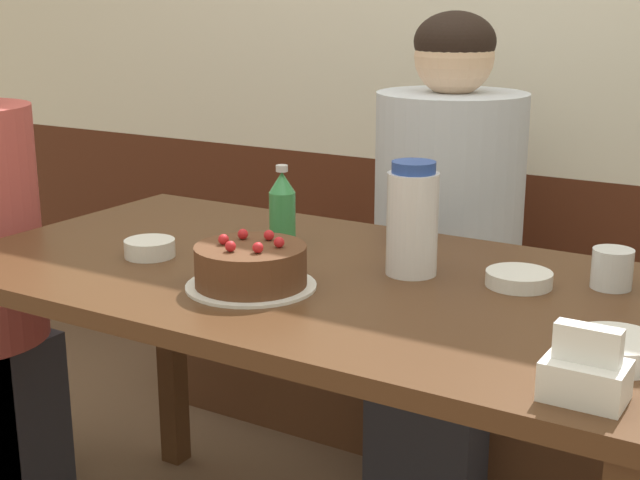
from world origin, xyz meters
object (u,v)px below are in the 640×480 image
object	(u,v)px
bowl_soup_white	(150,248)
bench_seat	(465,384)
glass_tumbler_short	(612,269)
person_dark_striped	(445,259)
bowl_rice_small	(519,279)
glass_water_tall	(406,220)
water_pitcher	(412,220)
napkin_holder	(586,373)
birthday_cake	(251,267)
bowl_side_dish	(616,350)
soju_bottle	(282,208)

from	to	relation	value
bowl_soup_white	bench_seat	bearing A→B (deg)	69.04
glass_tumbler_short	person_dark_striped	bearing A→B (deg)	138.96
bench_seat	bowl_rice_small	xyz separation A→B (m)	(0.37, -0.71, 0.58)
bowl_rice_small	glass_water_tall	xyz separation A→B (m)	(-0.32, 0.17, 0.04)
bench_seat	glass_tumbler_short	distance (m)	1.02
glass_tumbler_short	bowl_rice_small	bearing A→B (deg)	-152.59
water_pitcher	glass_water_tall	size ratio (longest dim) A/B	2.24
bowl_soup_white	bowl_rice_small	distance (m)	0.75
napkin_holder	birthday_cake	bearing A→B (deg)	166.44
napkin_holder	bowl_rice_small	bearing A→B (deg)	119.11
glass_water_tall	glass_tumbler_short	world-z (taller)	glass_water_tall
bowl_side_dish	glass_tumbler_short	world-z (taller)	glass_tumbler_short
birthday_cake	person_dark_striped	size ratio (longest dim) A/B	0.19
water_pitcher	person_dark_striped	world-z (taller)	person_dark_striped
bench_seat	napkin_holder	world-z (taller)	napkin_holder
bowl_side_dish	glass_water_tall	xyz separation A→B (m)	(-0.56, 0.45, 0.03)
glass_tumbler_short	water_pitcher	bearing A→B (deg)	-162.47
bowl_side_dish	bench_seat	bearing A→B (deg)	121.98
bowl_soup_white	bowl_rice_small	bearing A→B (deg)	16.07
glass_water_tall	person_dark_striped	distance (m)	0.41
napkin_holder	person_dark_striped	bearing A→B (deg)	122.51
soju_bottle	napkin_holder	size ratio (longest dim) A/B	1.61
bowl_rice_small	glass_tumbler_short	xyz separation A→B (m)	(0.15, 0.08, 0.02)
napkin_holder	glass_water_tall	xyz separation A→B (m)	(-0.56, 0.60, 0.01)
bench_seat	water_pitcher	world-z (taller)	water_pitcher
bench_seat	napkin_holder	bearing A→B (deg)	-61.79
water_pitcher	napkin_holder	world-z (taller)	water_pitcher
person_dark_striped	napkin_holder	bearing A→B (deg)	32.51
soju_bottle	bowl_side_dish	xyz separation A→B (m)	(0.78, -0.28, -0.06)
bowl_soup_white	glass_water_tall	world-z (taller)	glass_water_tall
birthday_cake	bowl_side_dish	bearing A→B (deg)	-0.57
bench_seat	soju_bottle	world-z (taller)	soju_bottle
birthday_cake	bowl_soup_white	world-z (taller)	birthday_cake
soju_bottle	bowl_soup_white	distance (m)	0.29
napkin_holder	person_dark_striped	distance (m)	1.15
birthday_cake	glass_water_tall	size ratio (longest dim) A/B	2.47
napkin_holder	soju_bottle	bearing A→B (deg)	150.62
bowl_side_dish	person_dark_striped	distance (m)	1.03
bench_seat	bowl_soup_white	xyz separation A→B (m)	(-0.35, -0.92, 0.58)
person_dark_striped	bench_seat	bearing A→B (deg)	178.83
glass_water_tall	water_pitcher	bearing A→B (deg)	-61.75
bench_seat	glass_water_tall	size ratio (longest dim) A/B	18.93
water_pitcher	napkin_holder	size ratio (longest dim) A/B	2.02
bowl_side_dish	glass_water_tall	distance (m)	0.72
bowl_side_dish	glass_tumbler_short	bearing A→B (deg)	104.63
bench_seat	water_pitcher	distance (m)	1.02
birthday_cake	person_dark_striped	bearing A→B (deg)	86.57
bench_seat	birthday_cake	world-z (taller)	birthday_cake
bench_seat	glass_tumbler_short	bearing A→B (deg)	-50.43
soju_bottle	glass_water_tall	distance (m)	0.28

